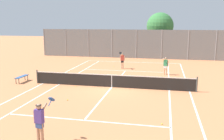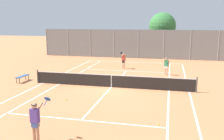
% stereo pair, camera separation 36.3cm
% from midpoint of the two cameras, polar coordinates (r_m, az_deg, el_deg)
% --- Properties ---
extents(ground_plane, '(120.00, 120.00, 0.00)m').
position_cam_midpoint_polar(ground_plane, '(18.36, 0.41, -3.97)').
color(ground_plane, '#CC7A4C').
extents(court_line_markings, '(11.10, 23.90, 0.01)m').
position_cam_midpoint_polar(court_line_markings, '(18.36, 0.41, -3.97)').
color(court_line_markings, silver).
rests_on(court_line_markings, ground).
extents(tennis_net, '(12.00, 0.10, 1.07)m').
position_cam_midpoint_polar(tennis_net, '(18.24, 0.42, -2.43)').
color(tennis_net, '#474C47').
rests_on(tennis_net, ground).
extents(player_near_side, '(0.73, 0.72, 1.77)m').
position_cam_midpoint_polar(player_near_side, '(10.46, -16.16, -10.83)').
color(player_near_side, tan).
rests_on(player_near_side, ground).
extents(player_far_left, '(0.50, 0.86, 1.77)m').
position_cam_midpoint_polar(player_far_left, '(25.59, 3.01, 2.39)').
color(player_far_left, beige).
rests_on(player_far_left, ground).
extents(player_far_right, '(0.51, 0.47, 1.60)m').
position_cam_midpoint_polar(player_far_right, '(22.95, 12.74, 1.11)').
color(player_far_right, '#D8A884').
rests_on(player_far_right, ground).
extents(loose_tennis_ball_1, '(0.07, 0.07, 0.07)m').
position_cam_midpoint_polar(loose_tennis_ball_1, '(26.72, 1.04, 0.83)').
color(loose_tennis_ball_1, '#D1DB33').
rests_on(loose_tennis_ball_1, ground).
extents(loose_tennis_ball_2, '(0.07, 0.07, 0.07)m').
position_cam_midpoint_polar(loose_tennis_ball_2, '(18.68, -7.80, -3.71)').
color(loose_tennis_ball_2, '#D1DB33').
rests_on(loose_tennis_ball_2, ground).
extents(loose_tennis_ball_4, '(0.07, 0.07, 0.07)m').
position_cam_midpoint_polar(loose_tennis_ball_4, '(15.64, -9.75, -6.69)').
color(loose_tennis_ball_4, '#D1DB33').
rests_on(loose_tennis_ball_4, ground).
extents(loose_tennis_ball_5, '(0.07, 0.07, 0.07)m').
position_cam_midpoint_polar(loose_tennis_ball_5, '(12.13, 11.50, -12.06)').
color(loose_tennis_ball_5, '#D1DB33').
rests_on(loose_tennis_ball_5, ground).
extents(courtside_bench, '(0.36, 1.50, 0.47)m').
position_cam_midpoint_polar(courtside_bench, '(21.22, -19.32, -1.42)').
color(courtside_bench, '#33598C').
rests_on(courtside_bench, ground).
extents(back_fence, '(26.29, 0.08, 3.77)m').
position_cam_midpoint_polar(back_fence, '(32.92, 6.32, 5.93)').
color(back_fence, gray).
rests_on(back_fence, ground).
extents(tree_behind_left, '(3.69, 3.69, 6.01)m').
position_cam_midpoint_polar(tree_behind_left, '(35.65, 11.60, 9.72)').
color(tree_behind_left, brown).
rests_on(tree_behind_left, ground).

